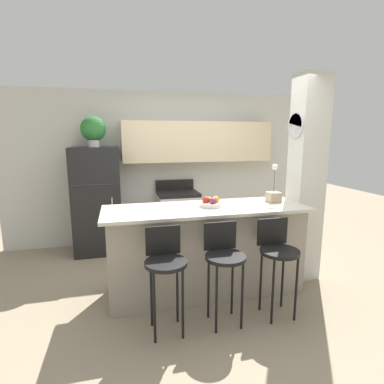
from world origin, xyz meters
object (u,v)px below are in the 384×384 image
Objects in this scene: stove_range at (178,218)px; potted_plant_on_fridge at (93,130)px; refrigerator at (97,200)px; orchid_vase at (274,194)px; fruit_bowl at (211,203)px; bar_stool_right at (278,252)px; bar_stool_left at (165,263)px; bar_stool_mid at (224,258)px.

potted_plant_on_fridge reaches higher than stove_range.
refrigerator is 3.67× the size of potted_plant_on_fridge.
orchid_vase is (2.17, -1.55, -0.78)m from potted_plant_on_fridge.
fruit_bowl reaches higher than stove_range.
bar_stool_right is 0.90m from fruit_bowl.
bar_stool_mid is (0.57, 0.00, 0.00)m from bar_stool_left.
refrigerator is 2.35m from bar_stool_left.
bar_stool_left is 2.18× the size of potted_plant_on_fridge.
bar_stool_left is 2.13× the size of orchid_vase.
stove_range is at bearing 90.29° from bar_stool_mid.
orchid_vase is at bearing 4.32° from fruit_bowl.
bar_stool_mid is 3.94× the size of fruit_bowl.
bar_stool_right is at bearing 0.00° from bar_stool_mid.
bar_stool_left is at bearing 180.00° from bar_stool_mid.
potted_plant_on_fridge is at bearing 120.16° from bar_stool_mid.
orchid_vase reaches higher than bar_stool_right.
bar_stool_mid is 2.18× the size of potted_plant_on_fridge.
stove_range is 1.94m from potted_plant_on_fridge.
potted_plant_on_fridge is at bearing 129.91° from bar_stool_right.
orchid_vase is (2.17, -1.55, 0.30)m from refrigerator.
orchid_vase reaches higher than bar_stool_mid.
stove_range reaches higher than bar_stool_right.
refrigerator is at bearing -178.79° from stove_range.
bar_stool_mid is at bearing -89.71° from stove_range.
bar_stool_left is 1.66m from orchid_vase.
bar_stool_right is at bearing -114.19° from orchid_vase.
stove_range is at bearing 92.32° from fruit_bowl.
refrigerator is 2.68m from orchid_vase.
potted_plant_on_fridge is 0.98× the size of orchid_vase.
bar_stool_left is 3.94× the size of fruit_bowl.
fruit_bowl is (0.07, -1.64, 0.61)m from stove_range.
fruit_bowl is (0.06, 0.62, 0.40)m from bar_stool_mid.
refrigerator is at bearing 130.00° from fruit_bowl.
stove_range is at bearing 1.20° from potted_plant_on_fridge.
bar_stool_left is at bearing -154.75° from orchid_vase.
bar_stool_right is 0.88m from orchid_vase.
stove_range is 1.09× the size of bar_stool_right.
bar_stool_left is (-0.56, -2.26, 0.20)m from stove_range.
potted_plant_on_fridge is (-1.28, -0.03, 1.45)m from stove_range.
bar_stool_right is at bearing -50.09° from refrigerator.
stove_range is at bearing 119.40° from orchid_vase.
bar_stool_left is at bearing -71.97° from potted_plant_on_fridge.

